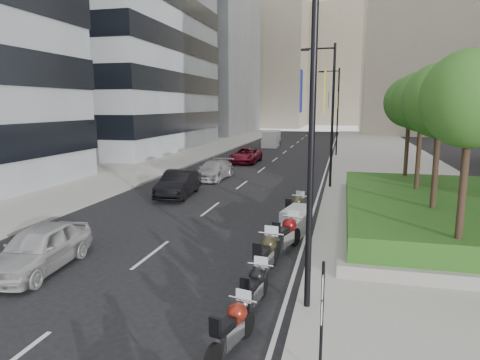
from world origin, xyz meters
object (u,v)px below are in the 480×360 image
(lamp_post_1, at_px, (330,109))
(car_b, at_px, (179,184))
(motorcycle_6, at_px, (295,209))
(car_c, at_px, (214,170))
(parking_sign, at_px, (322,315))
(car_d, at_px, (246,155))
(motorcycle_3, at_px, (266,256))
(lamp_post_0, at_px, (306,114))
(car_a, at_px, (39,248))
(motorcycle_1, at_px, (232,328))
(motorcycle_2, at_px, (255,288))
(motorcycle_4, at_px, (286,235))
(delivery_van, at_px, (271,139))
(motorcycle_5, at_px, (296,222))
(lamp_post_2, at_px, (336,107))

(lamp_post_1, relative_size, car_b, 1.96)
(motorcycle_6, height_order, car_c, car_c)
(parking_sign, relative_size, car_d, 0.50)
(motorcycle_3, xyz_separation_m, car_c, (-6.84, 16.67, 0.01))
(lamp_post_0, distance_m, car_a, 9.57)
(car_a, bearing_deg, lamp_post_0, -10.20)
(motorcycle_1, bearing_deg, car_b, 40.00)
(motorcycle_2, bearing_deg, motorcycle_4, 4.15)
(car_a, height_order, car_d, car_a)
(parking_sign, xyz_separation_m, motorcycle_6, (-1.79, 11.63, -0.85))
(lamp_post_1, relative_size, car_c, 1.94)
(motorcycle_2, height_order, car_d, car_d)
(motorcycle_4, relative_size, delivery_van, 0.48)
(lamp_post_0, relative_size, car_b, 1.96)
(lamp_post_0, xyz_separation_m, motorcycle_5, (-0.88, 6.50, -4.49))
(motorcycle_5, distance_m, motorcycle_6, 2.14)
(motorcycle_4, relative_size, motorcycle_6, 1.08)
(motorcycle_1, distance_m, motorcycle_2, 2.05)
(motorcycle_1, bearing_deg, motorcycle_6, 13.60)
(motorcycle_3, bearing_deg, car_c, 28.51)
(motorcycle_2, bearing_deg, motorcycle_3, 9.66)
(motorcycle_1, distance_m, motorcycle_5, 8.75)
(car_b, bearing_deg, motorcycle_4, -52.30)
(lamp_post_0, distance_m, motorcycle_2, 4.66)
(lamp_post_2, bearing_deg, parking_sign, -89.01)
(lamp_post_1, bearing_deg, lamp_post_0, -90.00)
(lamp_post_0, xyz_separation_m, motorcycle_1, (-1.25, -2.24, -4.52))
(motorcycle_1, distance_m, car_d, 30.95)
(lamp_post_0, distance_m, motorcycle_4, 6.30)
(motorcycle_4, height_order, car_d, car_d)
(motorcycle_3, bearing_deg, parking_sign, -152.59)
(motorcycle_5, bearing_deg, motorcycle_3, -174.44)
(car_b, bearing_deg, car_c, 82.96)
(motorcycle_2, distance_m, motorcycle_3, 2.23)
(lamp_post_0, height_order, car_a, lamp_post_0)
(lamp_post_2, bearing_deg, car_a, -103.95)
(car_b, bearing_deg, motorcycle_2, -65.03)
(lamp_post_2, distance_m, motorcycle_4, 30.94)
(motorcycle_4, xyz_separation_m, motorcycle_5, (0.10, 2.11, -0.08))
(motorcycle_2, xyz_separation_m, car_b, (-7.22, 12.78, 0.19))
(car_a, height_order, delivery_van, delivery_van)
(lamp_post_2, xyz_separation_m, car_c, (-8.14, -16.29, -4.39))
(motorcycle_6, bearing_deg, lamp_post_2, 13.87)
(motorcycle_6, distance_m, delivery_van, 36.11)
(lamp_post_2, height_order, car_a, lamp_post_2)
(motorcycle_1, relative_size, motorcycle_6, 0.92)
(motorcycle_2, distance_m, motorcycle_4, 4.58)
(lamp_post_1, bearing_deg, car_d, 125.75)
(car_c, bearing_deg, motorcycle_1, -68.74)
(motorcycle_5, height_order, car_c, car_c)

